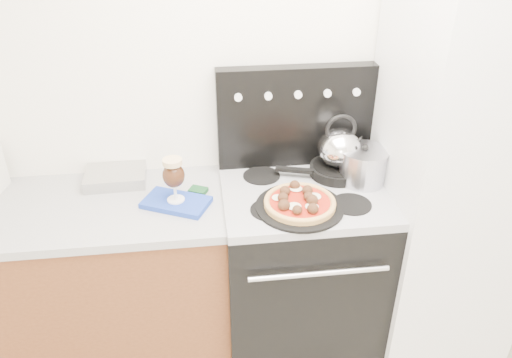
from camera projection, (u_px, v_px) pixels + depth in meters
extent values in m
cube|color=white|center=(277.00, 98.00, 2.42)|extent=(3.50, 0.01, 2.50)
cube|color=brown|center=(79.00, 286.00, 2.46)|extent=(1.45, 0.60, 0.86)
cube|color=#A8A8A9|center=(61.00, 210.00, 2.24)|extent=(1.48, 0.63, 0.04)
cube|color=black|center=(300.00, 269.00, 2.55)|extent=(0.76, 0.65, 0.88)
cube|color=#ADADB2|center=(304.00, 193.00, 2.32)|extent=(0.76, 0.65, 0.04)
cube|color=black|center=(295.00, 117.00, 2.42)|extent=(0.76, 0.08, 0.50)
cube|color=silver|center=(451.00, 177.00, 2.35)|extent=(0.64, 0.68, 1.90)
cube|color=silver|center=(116.00, 177.00, 2.40)|extent=(0.29, 0.22, 0.06)
cube|color=#1F3DAE|center=(176.00, 202.00, 2.23)|extent=(0.33, 0.28, 0.02)
cylinder|color=black|center=(300.00, 207.00, 2.18)|extent=(0.48, 0.48, 0.01)
cylinder|color=black|center=(337.00, 170.00, 2.43)|extent=(0.33, 0.33, 0.05)
cylinder|color=#BAB9C4|center=(363.00, 167.00, 2.34)|extent=(0.25, 0.25, 0.16)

